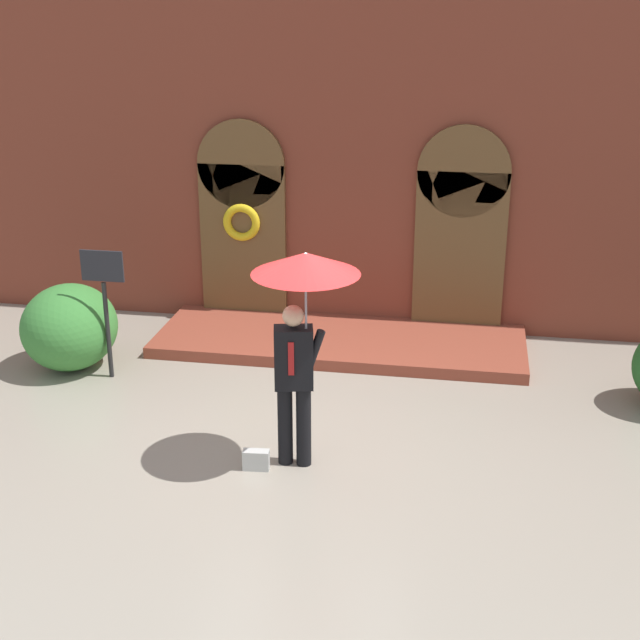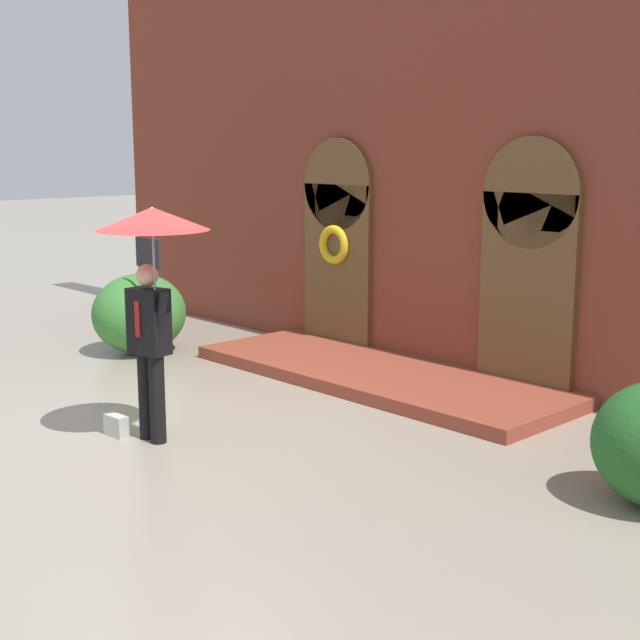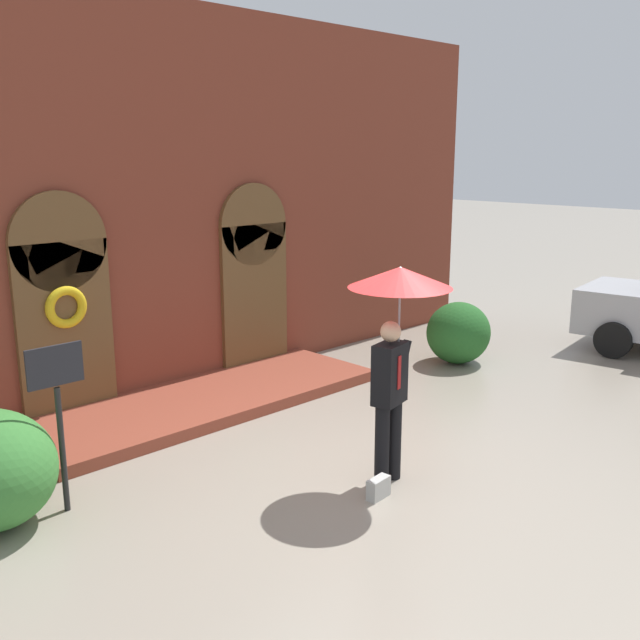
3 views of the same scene
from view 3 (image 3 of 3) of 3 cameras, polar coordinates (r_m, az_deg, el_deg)
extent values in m
plane|color=gray|center=(8.23, 3.66, -12.07)|extent=(80.00, 80.00, 0.00)
cube|color=brown|center=(10.73, -13.14, 9.11)|extent=(14.00, 0.50, 5.60)
cube|color=brown|center=(9.98, -19.65, -0.93)|extent=(1.30, 0.08, 2.40)
cylinder|color=brown|center=(9.77, -20.20, 5.90)|extent=(1.30, 0.08, 1.30)
cube|color=brown|center=(11.62, -5.23, 1.72)|extent=(1.30, 0.08, 2.40)
cylinder|color=brown|center=(11.44, -5.36, 7.62)|extent=(1.30, 0.08, 1.30)
torus|color=gold|center=(9.84, -19.64, 0.97)|extent=(0.56, 0.12, 0.56)
cube|color=brown|center=(10.33, -9.02, -6.33)|extent=(5.20, 1.80, 0.16)
cylinder|color=black|center=(7.81, 4.99, -9.91)|extent=(0.16, 0.16, 0.90)
cylinder|color=black|center=(7.95, 5.95, -9.50)|extent=(0.16, 0.16, 0.90)
cube|color=black|center=(7.61, 5.60, -4.28)|extent=(0.44, 0.32, 0.66)
cube|color=#A51919|center=(7.52, 6.36, -4.20)|extent=(0.06, 0.02, 0.36)
sphere|color=tan|center=(7.48, 5.68, -0.92)|extent=(0.22, 0.22, 0.22)
cylinder|color=black|center=(7.74, 6.67, -3.23)|extent=(0.22, 0.09, 0.46)
cylinder|color=gray|center=(7.59, 6.32, -1.05)|extent=(0.02, 0.02, 0.98)
cone|color=red|center=(7.47, 6.43, 3.42)|extent=(1.10, 1.10, 0.22)
cone|color=white|center=(7.46, 6.44, 3.53)|extent=(0.61, 0.60, 0.20)
cube|color=#B7B7B2|center=(7.64, 4.69, -13.25)|extent=(0.29, 0.14, 0.22)
cylinder|color=black|center=(7.60, -19.92, -9.75)|extent=(0.06, 0.06, 1.30)
cube|color=#232328|center=(7.31, -20.45, -3.44)|extent=(0.56, 0.03, 0.40)
ellipsoid|color=#235B23|center=(12.33, 11.01, -1.01)|extent=(1.13, 1.06, 1.05)
cylinder|color=black|center=(13.48, 22.42, -1.47)|extent=(0.31, 0.67, 0.64)
cylinder|color=black|center=(15.18, 24.24, -0.06)|extent=(0.31, 0.67, 0.64)
camera|label=1|loc=(8.22, 74.65, 12.79)|focal=50.00mm
camera|label=2|loc=(13.01, 46.37, 6.65)|focal=50.00mm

